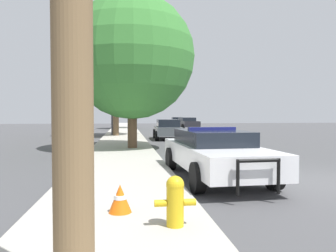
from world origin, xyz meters
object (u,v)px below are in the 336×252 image
car_background_distant (177,122)px  tree_sidewalk_mid (116,60)px  police_car (214,152)px  tree_sidewalk_far (129,90)px  car_background_midblock (168,129)px  traffic_cone (120,198)px  car_background_oncoming (187,123)px  fire_hydrant (175,199)px  traffic_light (132,92)px  tree_sidewalk_near (132,57)px

car_background_distant → tree_sidewalk_mid: (-7.89, -19.33, 5.21)m
police_car → tree_sidewalk_far: bearing=-89.2°
police_car → car_background_midblock: bearing=-94.9°
police_car → traffic_cone: (-2.54, -3.33, -0.37)m
car_background_oncoming → tree_sidewalk_far: 7.96m
fire_hydrant → tree_sidewalk_far: size_ratio=0.11×
car_background_midblock → traffic_cone: (-3.05, -17.37, -0.37)m
traffic_light → car_background_midblock: traffic_light is taller
car_background_oncoming → tree_sidewalk_mid: size_ratio=0.54×
police_car → car_background_midblock: size_ratio=1.31×
car_background_midblock → tree_sidewalk_near: bearing=-109.5°
car_background_oncoming → car_background_midblock: car_background_midblock is taller
tree_sidewalk_far → traffic_cone: 34.23m
fire_hydrant → tree_sidewalk_near: size_ratio=0.10×
fire_hydrant → tree_sidewalk_far: tree_sidewalk_far is taller
police_car → car_background_distant: police_car is taller
car_background_distant → traffic_light: bearing=-105.7°
car_background_oncoming → tree_sidewalk_far: tree_sidewalk_far is taller
car_background_distant → tree_sidewalk_far: tree_sidewalk_far is taller
traffic_cone → car_background_distant: bearing=79.6°
car_background_distant → police_car: bearing=-93.5°
car_background_midblock → tree_sidewalk_mid: tree_sidewalk_mid is taller
tree_sidewalk_far → traffic_cone: size_ratio=14.29×
tree_sidewalk_far → tree_sidewalk_mid: bearing=-95.0°
tree_sidewalk_far → traffic_light: bearing=-90.0°
traffic_light → car_background_distant: (6.66, 18.68, -2.79)m
tree_sidewalk_near → fire_hydrant: bearing=-88.1°
traffic_light → car_background_oncoming: (6.77, 11.72, -2.77)m
tree_sidewalk_mid → tree_sidewalk_far: bearing=85.0°
traffic_light → fire_hydrant: bearing=-89.4°
traffic_light → car_background_distant: bearing=70.4°
police_car → car_background_distant: (4.72, 36.13, -0.01)m
traffic_light → tree_sidewalk_mid: size_ratio=0.54×
car_background_distant → tree_sidewalk_far: (-6.67, -5.51, 3.93)m
fire_hydrant → traffic_light: 21.78m
car_background_midblock → tree_sidewalk_near: 8.18m
traffic_cone → car_background_midblock: bearing=80.0°
tree_sidewalk_mid → traffic_cone: (0.63, -20.14, -5.57)m
car_background_midblock → police_car: bearing=-90.3°
car_background_distant → traffic_cone: (-7.25, -39.47, -0.36)m
police_car → traffic_light: (-1.94, 17.45, 2.78)m
car_background_oncoming → traffic_cone: size_ratio=10.14×
car_background_midblock → fire_hydrant: bearing=-95.2°
traffic_light → tree_sidewalk_near: size_ratio=0.64×
traffic_light → tree_sidewalk_far: 13.22m
fire_hydrant → tree_sidewalk_mid: tree_sidewalk_mid is taller
traffic_light → car_background_midblock: size_ratio=1.17×
traffic_light → tree_sidewalk_far: (-0.01, 13.17, 1.14)m
car_background_oncoming → traffic_cone: (-7.36, -32.50, -0.38)m
car_background_oncoming → tree_sidewalk_mid: (-8.00, -12.36, 5.19)m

